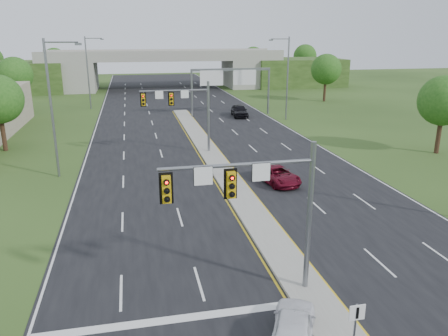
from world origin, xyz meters
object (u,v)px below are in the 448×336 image
signal_mast_far (185,106)px  sign_gantry (230,79)px  car_far_a (277,175)px  overpass (163,72)px  car_white (294,327)px  car_far_c (239,111)px  signal_mast_near (261,198)px  keep_right_sign (356,321)px

signal_mast_far → sign_gantry: bearing=65.9°
car_far_a → overpass: bearing=80.7°
sign_gantry → car_white: bearing=-100.0°
car_white → car_far_c: 47.83m
car_far_a → car_far_c: bearing=69.3°
overpass → car_far_c: overpass is taller
car_far_c → signal_mast_near: bearing=-98.4°
signal_mast_near → sign_gantry: size_ratio=0.60×
keep_right_sign → sign_gantry: bearing=82.3°
sign_gantry → overpass: bearing=100.8°
car_far_c → car_white: bearing=-97.0°
signal_mast_near → overpass: (2.26, 80.07, -1.17)m
overpass → signal_mast_far: bearing=-92.4°
signal_mast_far → car_far_c: (10.03, 18.59, -3.86)m
signal_mast_near → car_far_a: size_ratio=1.47×
sign_gantry → car_far_a: 30.77m
signal_mast_near → car_white: size_ratio=1.76×
sign_gantry → keep_right_sign: bearing=-97.7°
sign_gantry → car_far_c: bearing=-52.3°
signal_mast_near → car_far_c: 44.90m
signal_mast_far → car_far_a: signal_mast_far is taller
car_far_c → sign_gantry: bearing=132.3°
keep_right_sign → signal_mast_near: bearing=116.9°
car_white → car_far_a: car_white is taller
sign_gantry → car_far_a: sign_gantry is taller
car_white → signal_mast_far: bearing=-64.6°
sign_gantry → overpass: size_ratio=0.14×
car_far_a → car_white: bearing=-119.3°
overpass → car_far_a: overpass is taller
signal_mast_near → car_far_a: bearing=68.3°
signal_mast_near → overpass: overpass is taller
keep_right_sign → sign_gantry: (6.68, 49.45, 3.72)m
signal_mast_near → car_white: 5.20m
signal_mast_near → sign_gantry: (8.95, 44.99, 0.51)m
sign_gantry → signal_mast_near: bearing=-101.2°
signal_mast_far → overpass: size_ratio=0.09×
signal_mast_near → signal_mast_far: size_ratio=1.00×
signal_mast_far → car_white: signal_mast_far is taller
overpass → car_far_a: 65.51m
signal_mast_far → car_far_a: bearing=-60.3°
keep_right_sign → car_white: 2.35m
signal_mast_near → overpass: 80.11m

